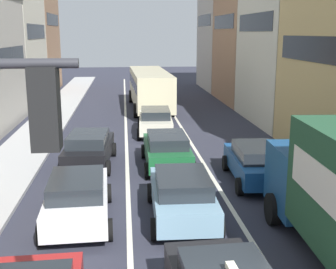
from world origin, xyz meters
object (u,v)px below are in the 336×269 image
sedan_right_lane_behind_truck (256,162)px  wagon_left_lane_second (78,197)px  hatchback_centre_lane_third (167,149)px  bus_mid_queue_primary (150,86)px  sedan_centre_lane_second (182,194)px  sedan_left_lane_third (89,148)px  coupe_centre_lane_fourth (155,121)px

sedan_right_lane_behind_truck → wagon_left_lane_second: bearing=118.8°
hatchback_centre_lane_third → bus_mid_queue_primary: bearing=-0.7°
sedan_centre_lane_second → sedan_left_lane_third: bearing=30.1°
sedan_centre_lane_second → hatchback_centre_lane_third: bearing=0.8°
sedan_left_lane_third → hatchback_centre_lane_third: bearing=-95.2°
hatchback_centre_lane_third → bus_mid_queue_primary: 14.77m
sedan_left_lane_third → sedan_centre_lane_second: bearing=-147.7°
hatchback_centre_lane_third → coupe_centre_lane_fourth: bearing=0.2°
sedan_centre_lane_second → hatchback_centre_lane_third: 5.47m
sedan_centre_lane_second → wagon_left_lane_second: 3.20m
wagon_left_lane_second → hatchback_centre_lane_third: (3.26, 5.39, 0.00)m
sedan_centre_lane_second → coupe_centre_lane_fourth: bearing=1.2°
sedan_right_lane_behind_truck → bus_mid_queue_primary: bus_mid_queue_primary is taller
sedan_centre_lane_second → wagon_left_lane_second: same height
sedan_right_lane_behind_truck → bus_mid_queue_primary: size_ratio=0.42×
sedan_centre_lane_second → coupe_centre_lane_fourth: same height
coupe_centre_lane_fourth → sedan_right_lane_behind_truck: 9.29m
hatchback_centre_lane_third → sedan_left_lane_third: same height
bus_mid_queue_primary → coupe_centre_lane_fourth: bearing=177.0°
sedan_centre_lane_second → sedan_right_lane_behind_truck: same height
coupe_centre_lane_fourth → sedan_right_lane_behind_truck: same height
sedan_centre_lane_second → sedan_left_lane_third: size_ratio=0.99×
sedan_left_lane_third → sedan_right_lane_behind_truck: same height
hatchback_centre_lane_third → sedan_right_lane_behind_truck: (3.27, -2.28, 0.00)m
sedan_left_lane_third → bus_mid_queue_primary: 14.68m
sedan_right_lane_behind_truck → bus_mid_queue_primary: (-3.11, 17.02, 0.96)m
sedan_centre_lane_second → wagon_left_lane_second: (-3.20, 0.08, 0.00)m
sedan_left_lane_third → coupe_centre_lane_fourth: bearing=-25.8°
wagon_left_lane_second → hatchback_centre_lane_third: same height
hatchback_centre_lane_third → bus_mid_queue_primary: (0.15, 14.74, 0.96)m
coupe_centre_lane_fourth → bus_mid_queue_primary: size_ratio=0.41×
sedan_centre_lane_second → coupe_centre_lane_fourth: (0.02, 11.88, 0.00)m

